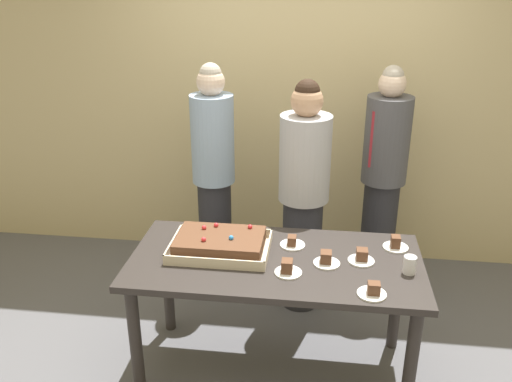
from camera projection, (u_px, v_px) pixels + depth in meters
The scene contains 14 objects.
ground_plane at pixel (274, 368), 3.38m from camera, with size 12.00×12.00×0.00m, color #5B5B60.
interior_back_panel at pixel (296, 79), 4.26m from camera, with size 8.00×0.12×3.00m, color #CCB784.
party_table at pixel (275, 275), 3.11m from camera, with size 1.66×0.81×0.79m.
sheet_cake at pixel (220, 244), 3.14m from camera, with size 0.57×0.40×0.12m.
plated_slice_near_left at pixel (292, 243), 3.21m from camera, with size 0.15×0.15×0.07m.
plated_slice_near_right at pixel (373, 291), 2.73m from camera, with size 0.15×0.15×0.07m.
plated_slice_far_left at pixel (396, 244), 3.18m from camera, with size 0.15×0.15×0.08m.
plated_slice_far_right at pixel (362, 257), 3.04m from camera, with size 0.15×0.15×0.07m.
plated_slice_center_front at pixel (288, 269), 2.92m from camera, with size 0.15×0.15×0.08m.
plated_slice_center_back at pixel (326, 260), 3.01m from camera, with size 0.15×0.15×0.07m.
drink_cup_nearest at pixel (410, 265), 2.91m from camera, with size 0.07×0.07×0.10m, color white.
person_serving_front at pixel (304, 196), 3.72m from camera, with size 0.35×0.35×1.67m.
person_green_shirt_behind at pixel (383, 178), 3.95m from camera, with size 0.32×0.32×1.71m.
person_striped_tie_right at pixel (214, 176), 3.95m from camera, with size 0.31×0.31×1.73m.
Camera 1 is at (0.23, -2.68, 2.33)m, focal length 37.87 mm.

